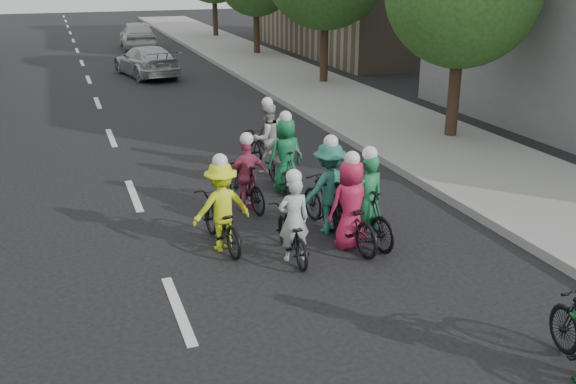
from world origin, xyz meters
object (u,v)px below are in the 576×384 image
cyclist_4 (349,213)px  cyclist_5 (365,210)px  cyclist_9 (285,161)px  follow_car_trail (138,35)px  cyclist_0 (292,229)px  cyclist_3 (247,181)px  cyclist_2 (221,214)px  cyclist_6 (267,145)px  cyclist_8 (281,164)px  cyclist_7 (329,194)px  follow_car_lead (146,61)px

cyclist_4 → cyclist_5: bearing=173.9°
cyclist_9 → follow_car_trail: (0.20, 25.35, 0.13)m
cyclist_0 → cyclist_3: 2.41m
cyclist_2 → cyclist_6: bearing=-124.2°
follow_car_trail → cyclist_8: bearing=92.0°
cyclist_7 → cyclist_6: bearing=-99.5°
cyclist_6 → cyclist_9: (-0.05, -1.37, 0.02)m
cyclist_0 → cyclist_4: 1.09m
cyclist_0 → cyclist_2: 1.27m
cyclist_0 → cyclist_8: bearing=-103.0°
cyclist_4 → cyclist_9: cyclist_9 is taller
cyclist_5 → cyclist_8: (-0.42, 3.18, -0.07)m
cyclist_5 → cyclist_6: size_ratio=0.98×
cyclist_2 → cyclist_9: bearing=-135.3°
cyclist_3 → cyclist_4: bearing=106.4°
cyclist_8 → follow_car_trail: cyclist_8 is taller
follow_car_trail → cyclist_4: bearing=92.3°
cyclist_0 → cyclist_9: (1.03, 3.23, 0.14)m
cyclist_9 → follow_car_lead: (-0.69, 15.75, -0.00)m
cyclist_2 → cyclist_3: bearing=-125.4°
cyclist_2 → follow_car_trail: bearing=-100.3°
cyclist_2 → follow_car_lead: 18.24m
cyclist_2 → cyclist_7: cyclist_7 is taller
cyclist_9 → cyclist_2: bearing=41.9°
follow_car_lead → cyclist_6: bearing=81.8°
cyclist_0 → cyclist_3: size_ratio=1.01×
cyclist_4 → cyclist_8: size_ratio=1.19×
cyclist_6 → cyclist_3: bearing=52.1°
cyclist_6 → cyclist_9: size_ratio=1.04×
cyclist_8 → cyclist_9: (0.05, -0.08, 0.10)m
cyclist_2 → cyclist_9: 3.17m
cyclist_2 → cyclist_0: bearing=135.7°
cyclist_7 → cyclist_2: bearing=-7.0°
cyclist_3 → cyclist_7: 1.91m
cyclist_6 → cyclist_7: cyclist_7 is taller
cyclist_0 → cyclist_4: size_ratio=0.84×
cyclist_2 → follow_car_trail: 27.88m
cyclist_2 → cyclist_7: 2.01m
follow_car_trail → cyclist_6: bearing=92.2°
cyclist_2 → cyclist_4: (2.07, -0.65, -0.02)m
follow_car_lead → cyclist_2: bearing=74.7°
follow_car_lead → cyclist_8: bearing=81.2°
cyclist_2 → cyclist_7: bearing=175.8°
cyclist_7 → cyclist_0: bearing=31.3°
cyclist_7 → follow_car_trail: (0.22, 27.74, 0.07)m
cyclist_7 → cyclist_9: size_ratio=1.05×
cyclist_6 → follow_car_trail: bearing=-100.8°
cyclist_0 → cyclist_2: (-0.99, 0.79, 0.11)m
cyclist_7 → cyclist_9: cyclist_7 is taller
cyclist_3 → cyclist_6: bearing=-127.9°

